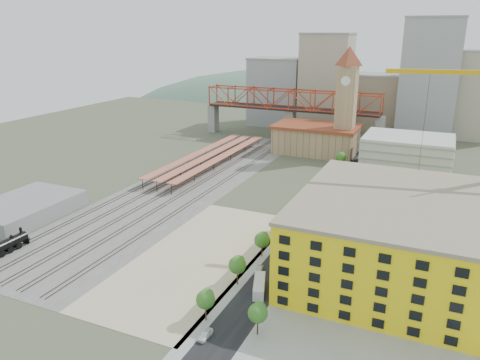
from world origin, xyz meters
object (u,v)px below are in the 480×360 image
at_px(site_trailer_b, 288,249).
at_px(car_0, 205,335).
at_px(construction_building, 397,236).
at_px(clock_tower, 347,93).
at_px(site_trailer_a, 259,286).
at_px(site_trailer_d, 303,229).
at_px(site_trailer_c, 297,237).

height_order(site_trailer_b, car_0, site_trailer_b).
distance_m(construction_building, site_trailer_b, 27.24).
xyz_separation_m(clock_tower, car_0, (5.00, -139.99, -28.01)).
xyz_separation_m(site_trailer_a, car_0, (-3.00, -19.49, -0.54)).
xyz_separation_m(site_trailer_b, car_0, (-3.00, -39.17, -0.63)).
xyz_separation_m(site_trailer_b, site_trailer_d, (0.00, 13.52, 0.04)).
height_order(site_trailer_c, site_trailer_d, site_trailer_d).
xyz_separation_m(site_trailer_b, site_trailer_c, (0.00, 8.01, -0.03)).
bearing_deg(site_trailer_c, clock_tower, 81.10).
bearing_deg(site_trailer_a, site_trailer_d, 71.12).
relative_size(clock_tower, site_trailer_d, 5.26).
xyz_separation_m(site_trailer_a, site_trailer_b, (0.00, 19.68, 0.09)).
bearing_deg(site_trailer_d, site_trailer_a, -108.95).
distance_m(clock_tower, construction_building, 107.36).
bearing_deg(clock_tower, site_trailer_a, -86.20).
xyz_separation_m(site_trailer_d, car_0, (-3.00, -52.69, -0.67)).
relative_size(site_trailer_b, site_trailer_d, 0.97).
bearing_deg(car_0, construction_building, 56.31).
height_order(site_trailer_b, site_trailer_d, site_trailer_d).
xyz_separation_m(site_trailer_a, site_trailer_d, (0.00, 33.20, 0.13)).
bearing_deg(site_trailer_b, site_trailer_c, 80.80).
bearing_deg(site_trailer_d, construction_building, -44.97).
distance_m(construction_building, car_0, 50.17).
height_order(site_trailer_a, car_0, site_trailer_a).
bearing_deg(construction_building, car_0, -125.94).
bearing_deg(site_trailer_c, car_0, -107.46).
relative_size(clock_tower, construction_building, 1.03).
relative_size(site_trailer_b, site_trailer_c, 1.03).
height_order(clock_tower, site_trailer_c, clock_tower).
xyz_separation_m(construction_building, car_0, (-29.00, -40.00, -8.72)).
bearing_deg(clock_tower, car_0, -87.95).
distance_m(site_trailer_a, car_0, 19.73).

